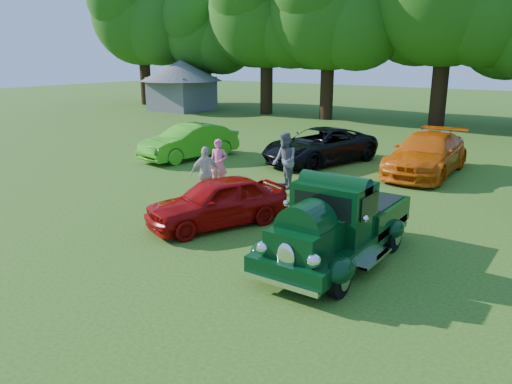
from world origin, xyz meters
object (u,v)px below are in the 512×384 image
Objects in this scene: back_car_orange at (427,154)px; gazebo at (181,80)px; hero_pickup at (337,226)px; spectator_pink at (219,164)px; spectator_grey at (285,161)px; spectator_white at (205,173)px; back_car_black at (320,146)px; red_convertible at (217,201)px; back_car_lime at (189,142)px.

back_car_orange is 0.82× the size of gazebo.
hero_pickup is 2.78× the size of spectator_pink.
back_car_orange is at bearing 95.40° from spectator_grey.
hero_pickup reaches higher than spectator_pink.
spectator_pink is 24.56m from gazebo.
gazebo is (-18.13, 18.35, 1.57)m from spectator_white.
red_convertible is at bearing -64.01° from back_car_black.
spectator_grey is 0.29× the size of gazebo.
back_car_black is 6.81m from spectator_white.
spectator_pink is 0.26× the size of gazebo.
spectator_grey is at bearing -39.14° from gazebo.
spectator_white is at bearing -122.72° from back_car_orange.
spectator_grey reaches higher than back_car_orange.
back_car_orange is 8.60m from spectator_white.
back_car_lime is at bearing 160.17° from red_convertible.
spectator_grey is (-4.13, 4.52, 0.15)m from hero_pickup.
gazebo is at bearing 152.81° from back_car_orange.
spectator_white is (-1.24, -2.59, -0.10)m from spectator_grey.
back_car_black is at bearing 35.32° from back_car_lime.
hero_pickup is at bearing -85.81° from back_car_orange.
red_convertible is at bearing 174.93° from hero_pickup.
hero_pickup is 1.22× the size of red_convertible.
gazebo is at bearing 163.94° from back_car_black.
spectator_pink is 0.99× the size of spectator_white.
gazebo is at bearing 70.11° from spectator_white.
red_convertible is at bearing -42.66° from spectator_grey.
red_convertible is 3.72m from spectator_pink.
spectator_grey is (-3.26, -4.74, 0.17)m from back_car_orange.
spectator_white is at bearing -33.58° from back_car_lime.
spectator_grey is at bearing -0.06° from spectator_white.
spectator_grey is at bearing 14.67° from spectator_pink.
spectator_white reaches higher than spectator_pink.
gazebo reaches higher than red_convertible.
spectator_pink is at bearing -103.84° from spectator_grey.
back_car_orange is 7.85m from spectator_pink.
spectator_pink is 2.19m from spectator_grey.
gazebo is (-23.50, 20.28, 1.62)m from hero_pickup.
back_car_orange reaches higher than back_car_black.
red_convertible is 2.28× the size of spectator_pink.
hero_pickup is 10.10m from back_car_black.
hero_pickup is 11.89m from back_car_lime.
gazebo is at bearing 139.20° from hero_pickup.
back_car_lime is (-6.47, 6.04, 0.09)m from red_convertible.
hero_pickup is at bearing -40.80° from gazebo.
red_convertible is 0.72× the size of back_car_orange.
back_car_orange is (9.18, 2.91, 0.03)m from back_car_lime.
back_car_orange is at bearing 96.36° from red_convertible.
spectator_grey is at bearing -61.53° from back_car_black.
gazebo is (-19.92, 19.97, 1.76)m from red_convertible.
hero_pickup is 0.88× the size of back_car_orange.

